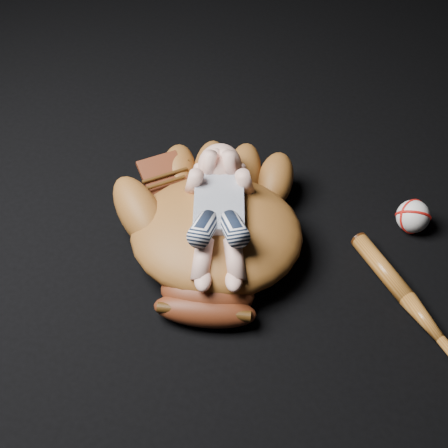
{
  "coord_description": "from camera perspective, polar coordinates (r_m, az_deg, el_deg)",
  "views": [
    {
      "loc": [
        0.08,
        -0.94,
        1.11
      ],
      "look_at": [
        -0.14,
        -0.01,
        0.09
      ],
      "focal_mm": 50.0,
      "sensor_mm": 36.0,
      "label": 1
    }
  ],
  "objects": [
    {
      "name": "baseball",
      "position": [
        1.55,
        16.9,
        0.67
      ],
      "size": [
        0.1,
        0.1,
        0.08
      ],
      "primitive_type": "sphere",
      "rotation": [
        0.0,
        0.0,
        0.39
      ],
      "color": "white",
      "rests_on": "ground"
    },
    {
      "name": "baseball_glove",
      "position": [
        1.39,
        -0.7,
        -0.31
      ],
      "size": [
        0.54,
        0.6,
        0.17
      ],
      "primitive_type": null,
      "rotation": [
        0.0,
        0.0,
        0.11
      ],
      "color": "brown",
      "rests_on": "ground"
    },
    {
      "name": "newborn_baby",
      "position": [
        1.35,
        -0.46,
        1.06
      ],
      "size": [
        0.26,
        0.42,
        0.16
      ],
      "primitive_type": null,
      "rotation": [
        0.0,
        0.0,
        0.23
      ],
      "color": "#E0A590",
      "rests_on": "baseball_glove"
    },
    {
      "name": "baseball_bat",
      "position": [
        1.4,
        16.98,
        -7.24
      ],
      "size": [
        0.29,
        0.36,
        0.04
      ],
      "primitive_type": null,
      "rotation": [
        0.0,
        0.0,
        0.67
      ],
      "color": "#9D591E",
      "rests_on": "ground"
    }
  ]
}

